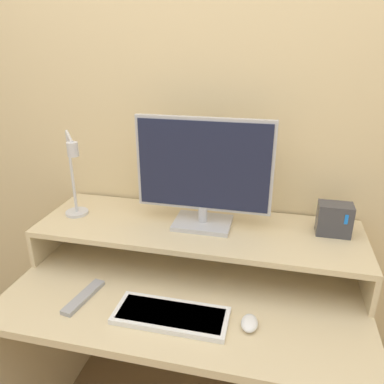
{
  "coord_description": "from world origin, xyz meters",
  "views": [
    {
      "loc": [
        0.28,
        -0.77,
        1.61
      ],
      "look_at": [
        0.01,
        0.41,
        1.11
      ],
      "focal_mm": 35.0,
      "sensor_mm": 36.0,
      "label": 1
    }
  ],
  "objects_px": {
    "mouse": "(249,323)",
    "router_dock": "(334,219)",
    "desk_lamp": "(74,181)",
    "keyboard": "(171,315)",
    "monitor": "(203,172)",
    "remote_control": "(84,297)"
  },
  "relations": [
    {
      "from": "desk_lamp",
      "to": "mouse",
      "type": "height_order",
      "value": "desk_lamp"
    },
    {
      "from": "desk_lamp",
      "to": "remote_control",
      "type": "height_order",
      "value": "desk_lamp"
    },
    {
      "from": "keyboard",
      "to": "desk_lamp",
      "type": "bearing_deg",
      "value": 148.13
    },
    {
      "from": "monitor",
      "to": "mouse",
      "type": "bearing_deg",
      "value": -57.43
    },
    {
      "from": "remote_control",
      "to": "mouse",
      "type": "bearing_deg",
      "value": -0.69
    },
    {
      "from": "monitor",
      "to": "keyboard",
      "type": "height_order",
      "value": "monitor"
    },
    {
      "from": "monitor",
      "to": "desk_lamp",
      "type": "xyz_separation_m",
      "value": [
        -0.51,
        -0.08,
        -0.05
      ]
    },
    {
      "from": "desk_lamp",
      "to": "router_dock",
      "type": "height_order",
      "value": "desk_lamp"
    },
    {
      "from": "desk_lamp",
      "to": "keyboard",
      "type": "relative_size",
      "value": 0.96
    },
    {
      "from": "router_dock",
      "to": "keyboard",
      "type": "bearing_deg",
      "value": -141.88
    },
    {
      "from": "monitor",
      "to": "keyboard",
      "type": "distance_m",
      "value": 0.53
    },
    {
      "from": "monitor",
      "to": "remote_control",
      "type": "distance_m",
      "value": 0.63
    },
    {
      "from": "desk_lamp",
      "to": "router_dock",
      "type": "bearing_deg",
      "value": 6.57
    },
    {
      "from": "mouse",
      "to": "desk_lamp",
      "type": "bearing_deg",
      "value": 159.0
    },
    {
      "from": "mouse",
      "to": "router_dock",
      "type": "bearing_deg",
      "value": 55.71
    },
    {
      "from": "desk_lamp",
      "to": "mouse",
      "type": "xyz_separation_m",
      "value": [
        0.74,
        -0.28,
        -0.32
      ]
    },
    {
      "from": "keyboard",
      "to": "remote_control",
      "type": "height_order",
      "value": "keyboard"
    },
    {
      "from": "desk_lamp",
      "to": "keyboard",
      "type": "xyz_separation_m",
      "value": [
        0.48,
        -0.3,
        -0.33
      ]
    },
    {
      "from": "desk_lamp",
      "to": "remote_control",
      "type": "bearing_deg",
      "value": -61.41
    },
    {
      "from": "monitor",
      "to": "remote_control",
      "type": "height_order",
      "value": "monitor"
    },
    {
      "from": "remote_control",
      "to": "router_dock",
      "type": "bearing_deg",
      "value": 24.54
    },
    {
      "from": "router_dock",
      "to": "mouse",
      "type": "distance_m",
      "value": 0.53
    }
  ]
}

